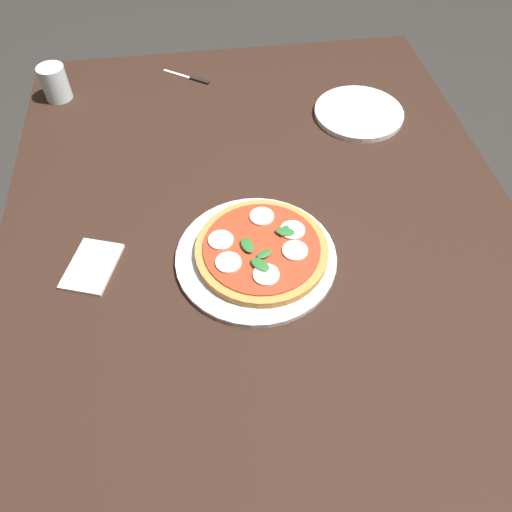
# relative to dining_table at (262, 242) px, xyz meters

# --- Properties ---
(ground_plane) EXTENTS (6.00, 6.00, 0.00)m
(ground_plane) POSITION_rel_dining_table_xyz_m (0.00, 0.00, -0.62)
(ground_plane) COLOR #2D2B28
(dining_table) EXTENTS (1.44, 1.13, 0.70)m
(dining_table) POSITION_rel_dining_table_xyz_m (0.00, 0.00, 0.00)
(dining_table) COLOR black
(dining_table) RESTS_ON ground_plane
(serving_tray) EXTENTS (0.33, 0.33, 0.01)m
(serving_tray) POSITION_rel_dining_table_xyz_m (0.11, -0.03, 0.08)
(serving_tray) COLOR silver
(serving_tray) RESTS_ON dining_table
(pizza) EXTENTS (0.27, 0.27, 0.03)m
(pizza) POSITION_rel_dining_table_xyz_m (0.11, -0.02, 0.10)
(pizza) COLOR #C6843F
(pizza) RESTS_ON serving_tray
(plate_white) EXTENTS (0.24, 0.24, 0.01)m
(plate_white) POSITION_rel_dining_table_xyz_m (-0.33, 0.31, 0.09)
(plate_white) COLOR white
(plate_white) RESTS_ON dining_table
(napkin) EXTENTS (0.15, 0.13, 0.01)m
(napkin) POSITION_rel_dining_table_xyz_m (0.08, -0.36, 0.08)
(napkin) COLOR white
(napkin) RESTS_ON dining_table
(knife) EXTENTS (0.10, 0.13, 0.01)m
(knife) POSITION_rel_dining_table_xyz_m (-0.57, -0.12, 0.08)
(knife) COLOR black
(knife) RESTS_ON dining_table
(glass_cup) EXTENTS (0.07, 0.07, 0.09)m
(glass_cup) POSITION_rel_dining_table_xyz_m (-0.53, -0.49, 0.12)
(glass_cup) COLOR silver
(glass_cup) RESTS_ON dining_table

